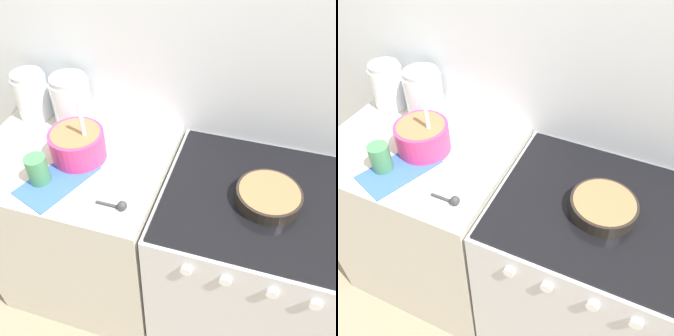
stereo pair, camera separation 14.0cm
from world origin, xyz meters
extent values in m
cube|color=silver|center=(0.00, 0.66, 1.20)|extent=(4.58, 0.05, 2.40)
cube|color=beige|center=(-0.39, 0.32, 0.46)|extent=(0.79, 0.64, 0.92)
cube|color=silver|center=(0.39, 0.32, 0.45)|extent=(0.75, 0.64, 0.91)
cube|color=black|center=(0.39, 0.32, 0.92)|extent=(0.72, 0.61, 0.01)
cylinder|color=white|center=(0.18, -0.01, 0.84)|extent=(0.04, 0.02, 0.04)
cylinder|color=white|center=(0.31, -0.01, 0.84)|extent=(0.04, 0.02, 0.04)
cylinder|color=white|center=(0.46, -0.01, 0.84)|extent=(0.04, 0.02, 0.04)
cylinder|color=white|center=(0.59, -0.01, 0.84)|extent=(0.04, 0.02, 0.04)
cylinder|color=#E0336B|center=(-0.35, 0.32, 0.98)|extent=(0.22, 0.22, 0.12)
cylinder|color=#8C603D|center=(-0.35, 0.32, 1.01)|extent=(0.19, 0.19, 0.07)
cylinder|color=white|center=(-0.31, 0.32, 1.06)|extent=(0.02, 0.02, 0.25)
cylinder|color=black|center=(0.40, 0.30, 0.95)|extent=(0.23, 0.23, 0.05)
cylinder|color=#8C603D|center=(0.40, 0.30, 0.95)|extent=(0.22, 0.22, 0.04)
cylinder|color=silver|center=(-0.67, 0.53, 1.02)|extent=(0.15, 0.15, 0.19)
cylinder|color=tan|center=(-0.67, 0.53, 0.98)|extent=(0.13, 0.13, 0.12)
cylinder|color=#B2B2B7|center=(-0.67, 0.53, 1.13)|extent=(0.13, 0.13, 0.02)
cylinder|color=silver|center=(-0.48, 0.53, 1.03)|extent=(0.17, 0.17, 0.21)
cylinder|color=white|center=(-0.48, 0.53, 0.98)|extent=(0.15, 0.15, 0.12)
cylinder|color=#B2B2B7|center=(-0.48, 0.53, 1.14)|extent=(0.15, 0.15, 0.02)
cylinder|color=#3F7F4C|center=(-0.43, 0.15, 0.98)|extent=(0.08, 0.08, 0.12)
cube|color=#3359B2|center=(-0.37, 0.17, 0.92)|extent=(0.26, 0.34, 0.01)
cylinder|color=#333338|center=(-0.14, 0.11, 0.93)|extent=(0.09, 0.01, 0.01)
sphere|color=#333338|center=(-0.08, 0.11, 0.94)|extent=(0.04, 0.04, 0.04)
camera|label=1|loc=(0.32, -0.66, 1.94)|focal=40.00mm
camera|label=2|loc=(0.45, -0.61, 1.94)|focal=40.00mm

